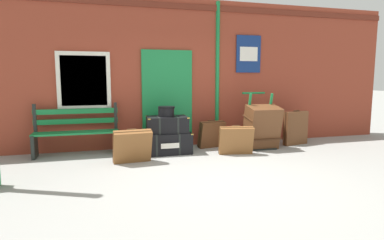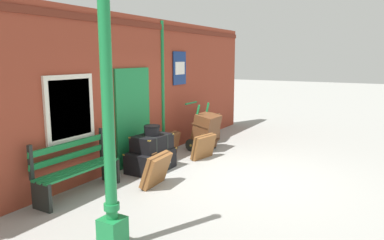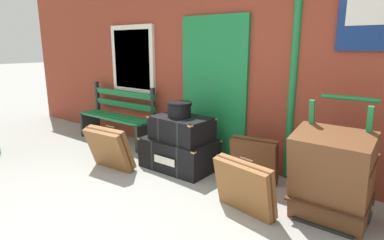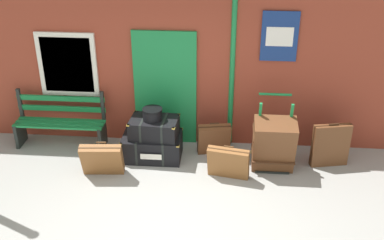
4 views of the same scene
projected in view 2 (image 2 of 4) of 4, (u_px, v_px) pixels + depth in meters
name	position (u px, v px, depth m)	size (l,w,h in m)	color
ground_plane	(243.00, 178.00, 7.02)	(60.00, 60.00, 0.00)	gray
brick_facade	(136.00, 90.00, 8.00)	(10.40, 0.35, 3.20)	brown
lamp_post	(110.00, 156.00, 4.21)	(0.28, 0.28, 3.09)	#197A3D
platform_bench	(77.00, 169.00, 6.11)	(1.60, 0.43, 1.01)	#197A3D
steamer_trunk_base	(151.00, 160.00, 7.45)	(1.01, 0.68, 0.43)	black
steamer_trunk_middle	(152.00, 143.00, 7.43)	(0.84, 0.60, 0.33)	black
round_hatbox	(152.00, 130.00, 7.35)	(0.33, 0.33, 0.21)	black
porters_trolley	(200.00, 139.00, 9.18)	(0.71, 0.61, 1.20)	black
large_brown_trunk	(206.00, 132.00, 9.06)	(0.70, 0.61, 0.95)	brown
suitcase_olive	(204.00, 147.00, 8.31)	(0.70, 0.37, 0.58)	brown
suitcase_caramel	(215.00, 128.00, 10.00)	(0.64, 0.26, 0.79)	brown
suitcase_brown	(171.00, 145.00, 8.44)	(0.60, 0.38, 0.60)	brown
suitcase_oxblood	(156.00, 170.00, 6.51)	(0.69, 0.40, 0.62)	brown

